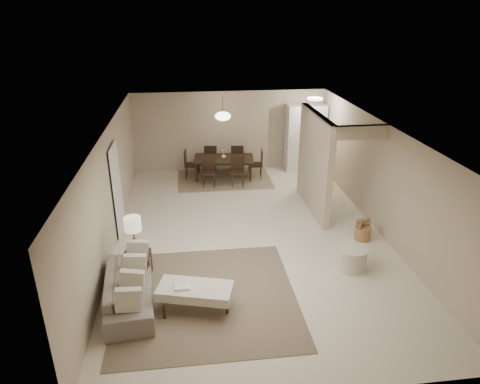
{
  "coord_description": "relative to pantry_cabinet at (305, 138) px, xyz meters",
  "views": [
    {
      "loc": [
        -1.3,
        -8.56,
        4.78
      ],
      "look_at": [
        -0.22,
        0.09,
        1.05
      ],
      "focal_mm": 32.0,
      "sensor_mm": 36.0,
      "label": 1
    }
  ],
  "objects": [
    {
      "name": "side_table",
      "position": [
        -4.75,
        -5.53,
        -0.79
      ],
      "size": [
        0.55,
        0.55,
        0.52
      ],
      "primitive_type": "cube",
      "rotation": [
        0.0,
        0.0,
        -0.19
      ],
      "color": "black",
      "rests_on": "floor"
    },
    {
      "name": "ceiling",
      "position": [
        -2.35,
        -4.15,
        1.45
      ],
      "size": [
        9.0,
        9.0,
        0.0
      ],
      "primitive_type": "plane",
      "rotation": [
        3.14,
        0.0,
        0.0
      ],
      "color": "white",
      "rests_on": "back_wall"
    },
    {
      "name": "doorway",
      "position": [
        -5.32,
        -3.55,
        -0.03
      ],
      "size": [
        0.04,
        0.9,
        2.04
      ],
      "primitive_type": "cube",
      "color": "black",
      "rests_on": "floor"
    },
    {
      "name": "wicker_basket",
      "position": [
        0.14,
        -4.65,
        -0.9
      ],
      "size": [
        0.42,
        0.42,
        0.3
      ],
      "primitive_type": "cylinder",
      "rotation": [
        0.0,
        0.0,
        0.18
      ],
      "color": "olive",
      "rests_on": "floor"
    },
    {
      "name": "flush_light",
      "position": [
        -0.05,
        -0.95,
        1.41
      ],
      "size": [
        0.44,
        0.44,
        0.05
      ],
      "primitive_type": "cylinder",
      "color": "white",
      "rests_on": "ceiling"
    },
    {
      "name": "dining_table",
      "position": [
        -2.62,
        -0.45,
        -0.74
      ],
      "size": [
        1.88,
        1.18,
        0.63
      ],
      "primitive_type": "imported",
      "rotation": [
        0.0,
        0.0,
        -0.11
      ],
      "color": "black",
      "rests_on": "dining_rug"
    },
    {
      "name": "back_wall",
      "position": [
        -2.35,
        0.35,
        0.2
      ],
      "size": [
        6.0,
        0.0,
        6.0
      ],
      "primitive_type": "plane",
      "rotation": [
        1.57,
        0.0,
        0.0
      ],
      "color": "tan",
      "rests_on": "floor"
    },
    {
      "name": "partition",
      "position": [
        -0.55,
        -2.9,
        0.2
      ],
      "size": [
        0.15,
        2.5,
        2.5
      ],
      "primitive_type": "cube",
      "color": "tan",
      "rests_on": "floor"
    },
    {
      "name": "pantry_cabinet",
      "position": [
        0.0,
        0.0,
        0.0
      ],
      "size": [
        1.2,
        0.55,
        2.1
      ],
      "primitive_type": "cube",
      "color": "silver",
      "rests_on": "floor"
    },
    {
      "name": "living_rug",
      "position": [
        -3.46,
        -6.34,
        -1.04
      ],
      "size": [
        3.2,
        3.2,
        0.01
      ],
      "primitive_type": "cube",
      "color": "brown",
      "rests_on": "floor"
    },
    {
      "name": "dining_rug",
      "position": [
        -2.62,
        -0.45,
        -1.04
      ],
      "size": [
        2.8,
        2.1,
        0.01
      ],
      "primitive_type": "cube",
      "color": "#79674B",
      "rests_on": "floor"
    },
    {
      "name": "table_lamp",
      "position": [
        -4.75,
        -5.53,
        0.03
      ],
      "size": [
        0.32,
        0.32,
        0.76
      ],
      "color": "#4A3720",
      "rests_on": "side_table"
    },
    {
      "name": "ottoman_bench",
      "position": [
        -3.66,
        -6.64,
        -0.69
      ],
      "size": [
        1.37,
        0.9,
        0.45
      ],
      "rotation": [
        0.0,
        0.0,
        -0.27
      ],
      "color": "beige",
      "rests_on": "living_rug"
    },
    {
      "name": "left_wall",
      "position": [
        -5.35,
        -4.15,
        0.2
      ],
      "size": [
        0.0,
        9.0,
        9.0
      ],
      "primitive_type": "plane",
      "rotation": [
        1.57,
        0.0,
        1.57
      ],
      "color": "tan",
      "rests_on": "floor"
    },
    {
      "name": "yellow_mat",
      "position": [
        0.08,
        -1.27,
        -1.04
      ],
      "size": [
        1.0,
        0.65,
        0.01
      ],
      "primitive_type": "cube",
      "rotation": [
        0.0,
        0.0,
        -0.06
      ],
      "color": "gold",
      "rests_on": "floor"
    },
    {
      "name": "floor",
      "position": [
        -2.35,
        -4.15,
        -1.05
      ],
      "size": [
        9.0,
        9.0,
        0.0
      ],
      "primitive_type": "plane",
      "color": "beige",
      "rests_on": "ground"
    },
    {
      "name": "round_pouf",
      "position": [
        -0.54,
        -5.76,
        -0.82
      ],
      "size": [
        0.59,
        0.59,
        0.46
      ],
      "primitive_type": "cylinder",
      "color": "beige",
      "rests_on": "floor"
    },
    {
      "name": "vase",
      "position": [
        -2.62,
        -0.45,
        -0.35
      ],
      "size": [
        0.15,
        0.15,
        0.15
      ],
      "primitive_type": "imported",
      "rotation": [
        0.0,
        0.0,
        -0.05
      ],
      "color": "white",
      "rests_on": "dining_table"
    },
    {
      "name": "right_wall",
      "position": [
        0.65,
        -4.15,
        0.2
      ],
      "size": [
        0.0,
        9.0,
        9.0
      ],
      "primitive_type": "plane",
      "rotation": [
        1.57,
        0.0,
        -1.57
      ],
      "color": "tan",
      "rests_on": "floor"
    },
    {
      "name": "sofa",
      "position": [
        -4.8,
        -6.34,
        -0.76
      ],
      "size": [
        2.06,
        0.97,
        0.58
      ],
      "primitive_type": "imported",
      "rotation": [
        0.0,
        0.0,
        1.67
      ],
      "color": "slate",
      "rests_on": "floor"
    },
    {
      "name": "dining_chairs",
      "position": [
        -2.62,
        -0.45,
        -0.61
      ],
      "size": [
        2.38,
        1.82,
        0.88
      ],
      "color": "black",
      "rests_on": "dining_rug"
    },
    {
      "name": "pendant_light",
      "position": [
        -2.62,
        -0.45,
        0.87
      ],
      "size": [
        0.46,
        0.46,
        0.71
      ],
      "color": "#4A3720",
      "rests_on": "ceiling"
    }
  ]
}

